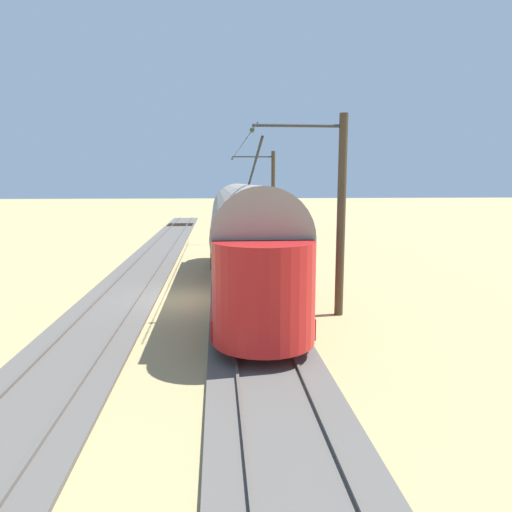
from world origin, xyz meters
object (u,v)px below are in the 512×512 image
object	(u,v)px
catenary_pole_foreground	(272,195)
catenary_pole_mid_near	(338,212)
switch_stand	(260,244)
vintage_streetcar	(245,236)

from	to	relation	value
catenary_pole_foreground	catenary_pole_mid_near	size ratio (longest dim) A/B	1.00
catenary_pole_mid_near	switch_stand	xyz separation A→B (m)	(1.38, -12.94, -2.74)
vintage_streetcar	switch_stand	xyz separation A→B (m)	(-1.41, -9.15, -1.56)
vintage_streetcar	switch_stand	size ratio (longest dim) A/B	14.23
vintage_streetcar	switch_stand	world-z (taller)	vintage_streetcar
catenary_pole_foreground	catenary_pole_mid_near	bearing A→B (deg)	90.00
switch_stand	vintage_streetcar	bearing A→B (deg)	81.23
switch_stand	catenary_pole_foreground	bearing A→B (deg)	-103.71
catenary_pole_foreground	catenary_pole_mid_near	world-z (taller)	same
catenary_pole_foreground	switch_stand	distance (m)	6.45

